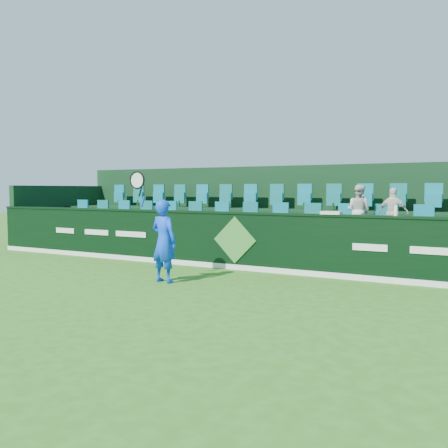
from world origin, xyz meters
The scene contains 12 objects.
ground centered at (0.00, 0.00, 0.00)m, with size 60.00×60.00×0.00m, color #346B19.
sponsor_hoarding centered at (0.00, 4.00, 0.67)m, with size 16.00×0.25×1.35m.
stand_tier_front centered at (0.00, 5.10, 0.40)m, with size 16.00×2.00×0.80m, color black.
stand_tier_back centered at (0.00, 7.00, 0.65)m, with size 16.00×1.80×1.30m, color black.
stand_rear centered at (0.00, 7.44, 1.22)m, with size 16.00×4.10×2.60m.
seat_row_front centered at (0.00, 5.50, 1.10)m, with size 13.50×0.50×0.60m, color #0D7284.
seat_row_back centered at (0.00, 7.30, 1.60)m, with size 13.50×0.50×0.60m, color #0D7284.
tennis_player centered at (-0.53, 1.80, 0.85)m, with size 1.15×0.48×2.31m.
spectator_left centered at (2.56, 5.12, 1.39)m, with size 0.58×0.45×1.18m, color silver.
spectator_middle centered at (3.32, 5.12, 1.36)m, with size 0.66×0.27×1.12m, color silver.
towel centered at (2.26, 4.00, 1.38)m, with size 0.42×0.27×0.06m, color silver.
drinks_bottle centered at (3.57, 4.00, 1.46)m, with size 0.07×0.07×0.21m, color white.
Camera 1 is at (5.38, -6.36, 1.88)m, focal length 40.00 mm.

